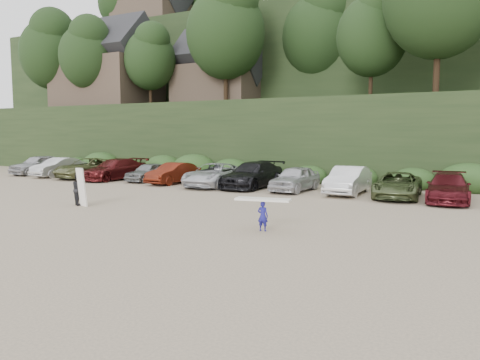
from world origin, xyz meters
The scene contains 5 objects.
ground centered at (0.00, 0.00, 0.00)m, with size 120.00×120.00×0.00m, color tan.
hillside_backdrop centered at (-0.26, 35.93, 11.22)m, with size 90.00×41.50×28.00m.
parked_cars centered at (-3.38, 9.97, 0.76)m, with size 39.42×6.24×1.65m.
child_surfer centered at (4.91, -1.24, 0.80)m, with size 2.04×0.93×1.18m.
adult_surfer centered at (-5.50, -0.13, 0.80)m, with size 1.24×0.90×1.85m.
Camera 1 is at (12.08, -16.14, 3.52)m, focal length 35.00 mm.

